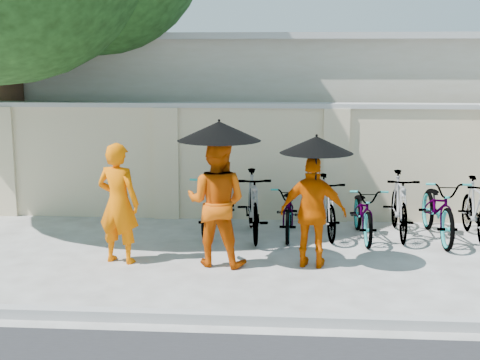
{
  "coord_description": "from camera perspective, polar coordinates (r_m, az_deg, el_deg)",
  "views": [
    {
      "loc": [
        1.17,
        -8.59,
        2.88
      ],
      "look_at": [
        0.47,
        1.0,
        1.1
      ],
      "focal_mm": 50.0,
      "sensor_mm": 36.0,
      "label": 1
    }
  ],
  "objects": [
    {
      "name": "compound_wall",
      "position": [
        11.94,
        3.31,
        1.4
      ],
      "size": [
        20.0,
        0.3,
        2.0
      ],
      "primitive_type": "cube",
      "color": "beige",
      "rests_on": "ground"
    },
    {
      "name": "bike_6",
      "position": [
        11.07,
        16.58,
        -2.33
      ],
      "size": [
        0.73,
        1.96,
        1.02
      ],
      "primitive_type": "imported",
      "rotation": [
        0.0,
        0.0,
        0.03
      ],
      "color": "gray",
      "rests_on": "ground"
    },
    {
      "name": "ground",
      "position": [
        9.13,
        -3.42,
        -7.91
      ],
      "size": [
        80.0,
        80.0,
        0.0
      ],
      "primitive_type": "plane",
      "color": "silver"
    },
    {
      "name": "monk_center",
      "position": [
        9.27,
        -2.02,
        -1.92
      ],
      "size": [
        0.99,
        0.84,
        1.78
      ],
      "primitive_type": "imported",
      "rotation": [
        0.0,
        0.0,
        2.93
      ],
      "color": "#CC4C05",
      "rests_on": "ground"
    },
    {
      "name": "monk_right",
      "position": [
        9.23,
        6.27,
        -2.76
      ],
      "size": [
        0.96,
        0.53,
        1.55
      ],
      "primitive_type": "imported",
      "rotation": [
        0.0,
        0.0,
        2.97
      ],
      "color": "#D04F00",
      "rests_on": "ground"
    },
    {
      "name": "parasol_center",
      "position": [
        9.02,
        -1.8,
        4.2
      ],
      "size": [
        1.14,
        1.14,
        1.02
      ],
      "color": "black",
      "rests_on": "ground"
    },
    {
      "name": "monk_left",
      "position": [
        9.53,
        -10.35,
        -1.95
      ],
      "size": [
        0.71,
        0.56,
        1.71
      ],
      "primitive_type": "imported",
      "rotation": [
        0.0,
        0.0,
        2.87
      ],
      "color": "#F36800",
      "rests_on": "ground"
    },
    {
      "name": "bike_3",
      "position": [
        10.94,
        7.35,
        -2.23
      ],
      "size": [
        0.65,
        1.67,
        0.98
      ],
      "primitive_type": "imported",
      "rotation": [
        0.0,
        0.0,
        0.12
      ],
      "color": "gray",
      "rests_on": "ground"
    },
    {
      "name": "bike_1",
      "position": [
        10.75,
        1.12,
        -2.11
      ],
      "size": [
        0.72,
        1.84,
        1.08
      ],
      "primitive_type": "imported",
      "rotation": [
        0.0,
        0.0,
        0.12
      ],
      "color": "gray",
      "rests_on": "ground"
    },
    {
      "name": "parasol_right",
      "position": [
        8.98,
        6.54,
        3.01
      ],
      "size": [
        0.99,
        0.99,
        0.96
      ],
      "color": "black",
      "rests_on": "ground"
    },
    {
      "name": "bike_4",
      "position": [
        10.84,
        10.51,
        -2.7
      ],
      "size": [
        0.66,
        1.7,
        0.88
      ],
      "primitive_type": "imported",
      "rotation": [
        0.0,
        0.0,
        0.04
      ],
      "color": "gray",
      "rests_on": "ground"
    },
    {
      "name": "bike_2",
      "position": [
        10.89,
        4.26,
        -2.53
      ],
      "size": [
        0.61,
        1.66,
        0.86
      ],
      "primitive_type": "imported",
      "rotation": [
        0.0,
        0.0,
        -0.02
      ],
      "color": "gray",
      "rests_on": "ground"
    },
    {
      "name": "building_behind",
      "position": [
        15.66,
        7.23,
        5.71
      ],
      "size": [
        14.0,
        6.0,
        3.2
      ],
      "primitive_type": "cube",
      "color": "#B6B2A5",
      "rests_on": "ground"
    },
    {
      "name": "bike_0",
      "position": [
        11.01,
        -1.89,
        -2.0
      ],
      "size": [
        0.89,
        1.97,
        1.0
      ],
      "primitive_type": "imported",
      "rotation": [
        0.0,
        0.0,
        -0.12
      ],
      "color": "gray",
      "rests_on": "ground"
    },
    {
      "name": "kerb",
      "position": [
        7.53,
        -5.16,
        -11.54
      ],
      "size": [
        40.0,
        0.16,
        0.12
      ],
      "primitive_type": "cube",
      "color": "#A2A2A2",
      "rests_on": "ground"
    },
    {
      "name": "bike_7",
      "position": [
        11.26,
        19.46,
        -2.37
      ],
      "size": [
        0.48,
        1.65,
        0.99
      ],
      "primitive_type": "imported",
      "rotation": [
        0.0,
        0.0,
        -0.01
      ],
      "color": "gray",
      "rests_on": "ground"
    },
    {
      "name": "bike_5",
      "position": [
        11.11,
        13.43,
        -2.06
      ],
      "size": [
        0.54,
        1.75,
        1.04
      ],
      "primitive_type": "imported",
      "rotation": [
        0.0,
        0.0,
        -0.03
      ],
      "color": "gray",
      "rests_on": "ground"
    }
  ]
}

